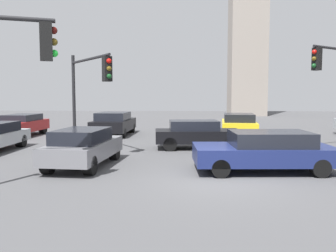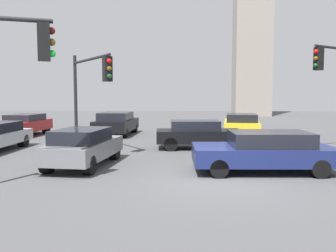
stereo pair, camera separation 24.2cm
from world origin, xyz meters
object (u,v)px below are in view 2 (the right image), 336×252
car_0 (116,123)px  car_4 (198,134)px  car_2 (241,124)px  car_5 (83,146)px  traffic_light_1 (90,81)px  car_6 (24,124)px  car_3 (264,151)px

car_0 → car_4: (5.08, -5.58, -0.05)m
car_2 → car_5: 12.22m
traffic_light_1 → car_6: bearing=-169.9°
car_0 → car_5: size_ratio=1.09×
traffic_light_1 → car_0: traffic_light_1 is taller
car_0 → car_4: 7.54m
car_0 → car_5: 10.13m
car_6 → traffic_light_1: bearing=46.9°
car_4 → car_5: 6.21m
car_4 → car_6: bearing=151.9°
traffic_light_1 → car_5: traffic_light_1 is taller
car_3 → car_4: 5.50m
traffic_light_1 → car_5: size_ratio=1.06×
car_5 → car_0: bearing=10.1°
car_2 → car_5: car_2 is taller
car_0 → car_6: 5.74m
car_4 → car_0: bearing=128.0°
car_0 → car_2: size_ratio=1.00×
traffic_light_1 → car_5: (0.60, -3.33, -2.49)m
traffic_light_1 → car_3: size_ratio=0.96×
car_0 → car_6: bearing=101.0°
traffic_light_1 → car_3: (6.94, -3.90, -2.51)m
car_3 → car_5: 6.37m
car_0 → car_3: size_ratio=0.99×
traffic_light_1 → car_4: bearing=68.9°
car_2 → car_6: size_ratio=1.05×
car_0 → car_2: car_0 is taller
car_6 → car_3: bearing=54.6°
car_0 → traffic_light_1: bearing=-175.7°
car_5 → car_6: car_5 is taller
car_0 → car_3: car_0 is taller
car_5 → car_6: bearing=40.6°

